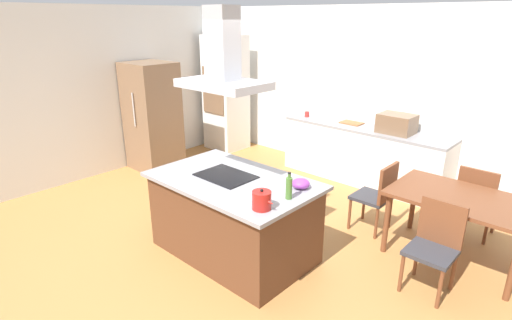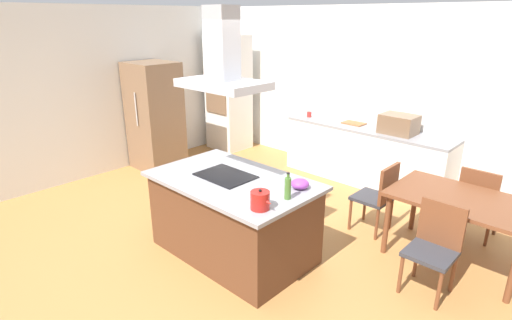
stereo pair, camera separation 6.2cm
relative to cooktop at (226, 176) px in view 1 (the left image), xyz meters
The scene contains 19 objects.
ground 1.76m from the cooktop, 85.83° to the left, with size 16.00×16.00×0.00m, color #AD753D.
wall_back 3.28m from the cooktop, 88.07° to the left, with size 7.20×0.10×2.70m, color white.
wall_left 3.52m from the cooktop, 163.33° to the left, with size 0.10×8.80×2.70m, color white.
kitchen_island 0.47m from the cooktop, ahead, with size 1.79×1.12×0.90m.
cooktop is the anchor object (origin of this frame).
tea_kettle 0.87m from the cooktop, 21.51° to the right, with size 0.23×0.17×0.19m.
olive_oil_bottle 0.86m from the cooktop, ahead, with size 0.06×0.06×0.27m.
mixing_bowl 0.84m from the cooktop, 20.30° to the left, with size 0.18×0.18×0.10m, color purple.
back_counter 2.92m from the cooktop, 87.92° to the left, with size 2.65×0.62×0.90m.
countertop_microwave 2.94m from the cooktop, 78.24° to the left, with size 0.50×0.38×0.28m, color brown.
coffee_mug_red 2.97m from the cooktop, 108.81° to the left, with size 0.08×0.08×0.09m, color red.
cutting_board 2.93m from the cooktop, 93.13° to the left, with size 0.34×0.24×0.02m, color #995B33.
wall_oven_stack 3.85m from the cooktop, 136.52° to the left, with size 0.70×0.66×2.20m.
refrigerator 3.04m from the cooktop, 160.77° to the left, with size 0.80×0.73×1.82m.
dining_table 2.50m from the cooktop, 38.07° to the left, with size 1.40×0.90×0.75m.
chair_facing_back_wall 2.98m from the cooktop, 48.30° to the left, with size 0.42×0.42×0.89m.
chair_facing_island 2.18m from the cooktop, 23.95° to the left, with size 0.42×0.42×0.89m.
chair_at_left_end 1.90m from the cooktop, 55.74° to the left, with size 0.42×0.42×0.89m.
range_hood 1.20m from the cooktop, ahead, with size 0.90×0.55×0.78m.
Camera 1 is at (2.87, -2.76, 2.54)m, focal length 28.40 mm.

